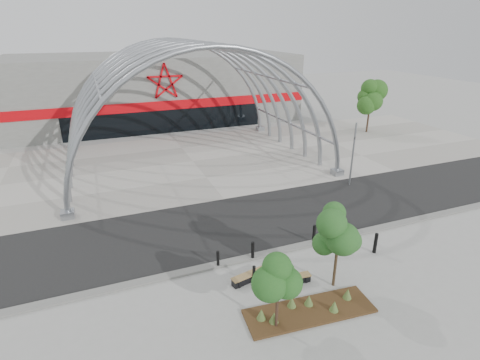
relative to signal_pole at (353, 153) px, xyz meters
The scene contains 18 objects.
ground 11.69m from the signal_pole, 148.30° to the right, with size 140.00×140.00×0.00m, color #9B9A95.
road 10.34m from the signal_pole, 165.57° to the right, with size 140.00×7.00×0.02m, color black.
forecourt 13.81m from the signal_pole, 135.65° to the left, with size 60.00×17.00×0.04m, color #9D988E.
kerb 11.81m from the signal_pole, 147.25° to the right, with size 60.00×0.50×0.12m, color slate.
arena_building 29.16m from the signal_pole, 109.49° to the left, with size 34.00×15.24×8.00m.
vault_canopy 13.81m from the signal_pole, 135.65° to the left, with size 20.80×15.80×20.36m.
planting_bed 14.95m from the signal_pole, 133.22° to the right, with size 5.64×2.16×0.58m.
signal_pole is the anchor object (origin of this frame).
street_tree_0 16.13m from the signal_pole, 136.72° to the right, with size 1.58×1.58×3.61m.
street_tree_1 12.60m from the signal_pole, 129.94° to the right, with size 1.66×1.66×3.92m.
bench_0 14.19m from the signal_pole, 145.53° to the right, with size 1.96×0.82×0.40m.
bench_1 13.41m from the signal_pole, 138.01° to the right, with size 1.86×0.55×0.38m.
bollard_0 14.26m from the signal_pole, 153.25° to the right, with size 0.14×0.14×0.90m, color black.
bollard_1 14.21m from the signal_pole, 144.51° to the right, with size 0.15×0.15×0.93m, color black.
bollard_2 12.65m from the signal_pole, 149.30° to the right, with size 0.16×0.16×1.01m, color black.
bollard_3 9.47m from the signal_pole, 138.65° to the right, with size 0.17×0.17×1.07m, color black.
bollard_4 9.52m from the signal_pole, 118.78° to the right, with size 0.18×0.18×1.15m, color black.
bg_tree_1 16.56m from the signal_pole, 46.76° to the left, with size 2.70×2.70×5.91m.
Camera 1 is at (-7.60, -15.29, 11.10)m, focal length 28.00 mm.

